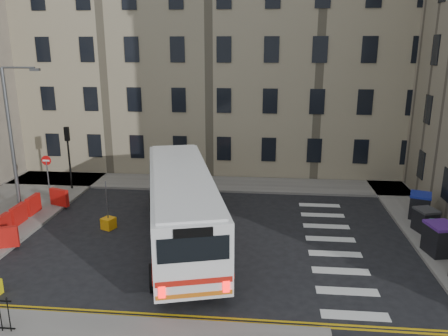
% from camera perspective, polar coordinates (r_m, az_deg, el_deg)
% --- Properties ---
extents(ground, '(120.00, 120.00, 0.00)m').
position_cam_1_polar(ground, '(21.89, 3.30, -9.27)').
color(ground, black).
rests_on(ground, ground).
extents(pavement_north, '(36.00, 3.20, 0.15)m').
position_cam_1_polar(pavement_north, '(30.62, -7.31, -1.87)').
color(pavement_north, slate).
rests_on(pavement_north, ground).
extents(pavement_east, '(2.40, 26.00, 0.15)m').
position_cam_1_polar(pavement_east, '(26.86, 23.34, -5.60)').
color(pavement_east, slate).
rests_on(pavement_east, ground).
extents(terrace_north, '(38.30, 10.80, 17.20)m').
position_cam_1_polar(terrace_north, '(36.18, -6.92, 14.57)').
color(terrace_north, gray).
rests_on(terrace_north, ground).
extents(traffic_light_nw, '(0.28, 0.22, 4.10)m').
position_cam_1_polar(traffic_light_nw, '(29.92, -19.68, 2.46)').
color(traffic_light_nw, black).
rests_on(traffic_light_nw, pavement_west).
extents(streetlamp, '(0.50, 0.22, 8.14)m').
position_cam_1_polar(streetlamp, '(26.24, -26.04, 3.33)').
color(streetlamp, '#595B5E').
rests_on(streetlamp, pavement_west).
extents(no_entry_north, '(0.60, 0.08, 3.00)m').
position_cam_1_polar(no_entry_north, '(28.59, -22.11, 0.00)').
color(no_entry_north, '#595B5E').
rests_on(no_entry_north, pavement_west).
extents(roadworks_barriers, '(1.66, 6.26, 1.00)m').
position_cam_1_polar(roadworks_barriers, '(25.38, -24.54, -5.56)').
color(roadworks_barriers, red).
rests_on(roadworks_barriers, pavement_west).
extents(bus, '(5.95, 12.73, 3.39)m').
position_cam_1_polar(bus, '(21.06, -5.62, -4.59)').
color(bus, white).
rests_on(bus, ground).
extents(wheelie_bin_b, '(1.37, 1.50, 1.42)m').
position_cam_1_polar(wheelie_bin_b, '(22.10, 26.38, -8.26)').
color(wheelie_bin_b, black).
rests_on(wheelie_bin_b, pavement_east).
extents(wheelie_bin_c, '(1.03, 1.16, 1.20)m').
position_cam_1_polar(wheelie_bin_c, '(22.83, 26.54, -7.85)').
color(wheelie_bin_c, black).
rests_on(wheelie_bin_c, pavement_east).
extents(wheelie_bin_d, '(1.21, 1.30, 1.18)m').
position_cam_1_polar(wheelie_bin_d, '(24.40, 24.81, -6.18)').
color(wheelie_bin_d, black).
rests_on(wheelie_bin_d, pavement_east).
extents(wheelie_bin_e, '(1.41, 1.51, 1.35)m').
position_cam_1_polar(wheelie_bin_e, '(26.16, 24.19, -4.48)').
color(wheelie_bin_e, black).
rests_on(wheelie_bin_e, pavement_east).
extents(bollard_yellow, '(0.79, 0.79, 0.60)m').
position_cam_1_polar(bollard_yellow, '(23.71, -14.85, -6.99)').
color(bollard_yellow, orange).
rests_on(bollard_yellow, ground).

